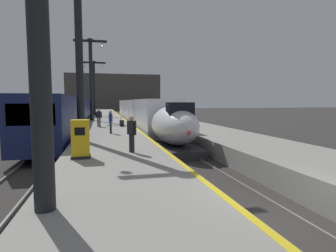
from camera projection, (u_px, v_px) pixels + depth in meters
The scene contains 19 objects.
ground_plane at pixel (277, 224), 7.62m from camera, with size 260.00×260.00×0.00m, color #33302D.
platform_left at pixel (108, 127), 30.61m from camera, with size 4.80×110.00×1.05m, color gray.
platform_right at pixel (178, 126), 32.49m from camera, with size 4.80×110.00×1.05m, color gray.
platform_left_safety_stripe at pixel (129, 122), 31.09m from camera, with size 0.20×107.80×0.01m, color yellow.
rail_main_left at pixel (135, 129), 34.08m from camera, with size 0.08×110.00×0.12m, color slate.
rail_main_right at pixel (147, 128), 34.43m from camera, with size 0.08×110.00×0.12m, color slate.
rail_secondary_left at pixel (66, 130), 32.20m from camera, with size 0.08×110.00×0.12m, color slate.
rail_secondary_right at pixel (79, 130), 32.54m from camera, with size 0.08×110.00×0.12m, color slate.
highspeed_train_main at pixel (142, 114), 33.11m from camera, with size 2.92×37.99×3.60m.
regional_train_adjacent at pixel (71, 113), 31.23m from camera, with size 2.85×36.60×3.80m.
station_column_mid at pixel (79, 36), 16.00m from camera, with size 4.00×0.68×10.36m.
station_column_far at pixel (91, 72), 33.90m from camera, with size 4.00×0.68×9.99m.
station_column_distant at pixel (94, 83), 46.90m from camera, with size 4.00×0.68×9.20m.
passenger_near_edge at pixel (99, 116), 25.55m from camera, with size 0.57×0.22×1.69m.
passenger_mid_platform at pixel (132, 131), 12.66m from camera, with size 0.41×0.47×1.69m.
passenger_far_waiting at pixel (111, 120), 20.18m from camera, with size 0.27×0.57×1.69m.
rolling_suitcase at pixel (122, 123), 25.93m from camera, with size 0.40×0.22×0.98m.
ticket_machine_yellow at pixel (81, 140), 11.35m from camera, with size 0.76×0.62×1.60m.
terminus_back_wall at pixel (114, 92), 105.80m from camera, with size 36.00×2.00×14.00m, color #4C4742.
Camera 1 is at (-4.66, -6.44, 3.39)m, focal length 29.41 mm.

